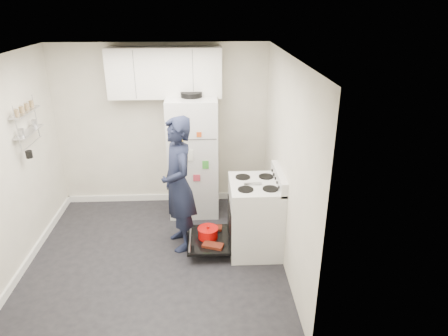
{
  "coord_description": "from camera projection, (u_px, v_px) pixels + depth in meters",
  "views": [
    {
      "loc": [
        0.66,
        -4.31,
        3.07
      ],
      "look_at": [
        0.89,
        0.41,
        1.05
      ],
      "focal_mm": 32.0,
      "sensor_mm": 36.0,
      "label": 1
    }
  ],
  "objects": [
    {
      "name": "upper_cabinets",
      "position": [
        165.0,
        73.0,
        5.63
      ],
      "size": [
        1.6,
        0.33,
        0.7
      ],
      "primitive_type": "cube",
      "color": "silver",
      "rests_on": "room"
    },
    {
      "name": "wall_shelf_rack",
      "position": [
        27.0,
        122.0,
        4.86
      ],
      "size": [
        0.14,
        0.6,
        0.61
      ],
      "color": "#B2B2B7",
      "rests_on": "room"
    },
    {
      "name": "electric_range",
      "position": [
        254.0,
        217.0,
        5.14
      ],
      "size": [
        0.66,
        0.76,
        1.1
      ],
      "color": "silver",
      "rests_on": "ground"
    },
    {
      "name": "person",
      "position": [
        178.0,
        185.0,
        5.05
      ],
      "size": [
        0.61,
        0.75,
        1.78
      ],
      "primitive_type": "imported",
      "rotation": [
        0.0,
        0.0,
        -1.25
      ],
      "color": "black",
      "rests_on": "ground"
    },
    {
      "name": "refrigerator",
      "position": [
        193.0,
        156.0,
        5.95
      ],
      "size": [
        0.72,
        0.74,
        1.86
      ],
      "color": "silver",
      "rests_on": "ground"
    },
    {
      "name": "room",
      "position": [
        148.0,
        170.0,
        4.68
      ],
      "size": [
        3.21,
        3.21,
        2.51
      ],
      "color": "black",
      "rests_on": "ground"
    },
    {
      "name": "open_oven_door",
      "position": [
        209.0,
        237.0,
        5.24
      ],
      "size": [
        0.55,
        0.7,
        0.22
      ],
      "color": "black",
      "rests_on": "ground"
    }
  ]
}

